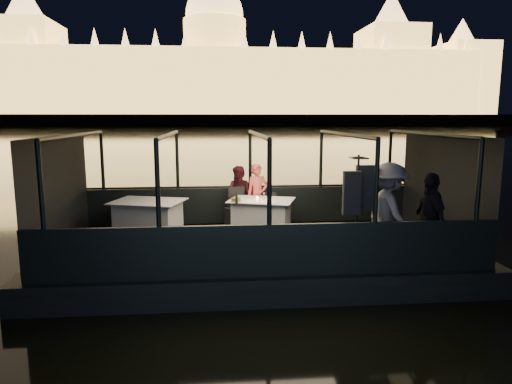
{
  "coord_description": "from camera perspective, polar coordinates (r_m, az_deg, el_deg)",
  "views": [
    {
      "loc": [
        -0.89,
        -9.31,
        3.16
      ],
      "look_at": [
        0.0,
        0.4,
        1.55
      ],
      "focal_mm": 32.0,
      "sensor_mm": 36.0,
      "label": 1
    }
  ],
  "objects": [
    {
      "name": "boat_hull",
      "position": [
        9.87,
        0.22,
        -9.3
      ],
      "size": [
        8.6,
        4.4,
        1.0
      ],
      "primitive_type": "cube",
      "color": "black",
      "rests_on": "river_water"
    },
    {
      "name": "wine_glass_empty",
      "position": [
        10.13,
        0.43,
        -0.86
      ],
      "size": [
        0.08,
        0.08,
        0.18
      ],
      "primitive_type": null,
      "rotation": [
        0.0,
        0.0,
        0.35
      ],
      "color": "white",
      "rests_on": "dining_table_central"
    },
    {
      "name": "passenger_stripe",
      "position": [
        8.72,
        16.26,
        -2.98
      ],
      "size": [
        0.89,
        1.31,
        1.85
      ],
      "primitive_type": "imported",
      "rotation": [
        0.0,
        0.0,
        1.76
      ],
      "color": "silver",
      "rests_on": "boat_deck"
    },
    {
      "name": "coat_stand",
      "position": [
        8.42,
        12.47,
        -2.91
      ],
      "size": [
        0.68,
        0.61,
        2.0
      ],
      "primitive_type": null,
      "rotation": [
        0.0,
        0.0,
        0.37
      ],
      "color": "black",
      "rests_on": "boat_deck"
    },
    {
      "name": "canopy_ribs",
      "position": [
        9.47,
        0.22,
        0.2
      ],
      "size": [
        8.0,
        4.0,
        2.3
      ],
      "primitive_type": null,
      "color": "black",
      "rests_on": "boat_deck"
    },
    {
      "name": "wine_bottle",
      "position": [
        10.08,
        -2.45,
        -0.6
      ],
      "size": [
        0.08,
        0.08,
        0.28
      ],
      "primitive_type": "cylinder",
      "rotation": [
        0.0,
        0.0,
        0.42
      ],
      "color": "#133517",
      "rests_on": "dining_table_central"
    },
    {
      "name": "parliament_building",
      "position": [
        186.11,
        -5.15,
        17.32
      ],
      "size": [
        220.0,
        32.0,
        60.0
      ],
      "primitive_type": null,
      "color": "#F2D18C",
      "rests_on": "embankment"
    },
    {
      "name": "end_wall_aft",
      "position": [
        10.62,
        22.24,
        0.5
      ],
      "size": [
        0.02,
        4.0,
        2.3
      ],
      "primitive_type": null,
      "color": "black",
      "rests_on": "boat_deck"
    },
    {
      "name": "amber_candle",
      "position": [
        10.39,
        0.14,
        -0.9
      ],
      "size": [
        0.07,
        0.07,
        0.08
      ],
      "primitive_type": "cylinder",
      "rotation": [
        0.0,
        0.0,
        0.23
      ],
      "color": "orange",
      "rests_on": "dining_table_central"
    },
    {
      "name": "plate_near",
      "position": [
        10.18,
        2.0,
        -1.31
      ],
      "size": [
        0.29,
        0.29,
        0.02
      ],
      "primitive_type": "cylinder",
      "rotation": [
        0.0,
        0.0,
        -0.2
      ],
      "color": "white",
      "rests_on": "dining_table_central"
    },
    {
      "name": "dining_table_aft",
      "position": [
        10.55,
        -13.29,
        -3.33
      ],
      "size": [
        1.78,
        1.5,
        0.81
      ],
      "primitive_type": "cube",
      "rotation": [
        0.0,
        0.0,
        -0.3
      ],
      "color": "beige",
      "rests_on": "boat_deck"
    },
    {
      "name": "cabin_roof_glass",
      "position": [
        9.36,
        0.23,
        7.17
      ],
      "size": [
        8.0,
        4.0,
        0.02
      ],
      "primitive_type": null,
      "color": "#99B2B2",
      "rests_on": "boat_deck"
    },
    {
      "name": "cabin_glass_starboard",
      "position": [
        7.44,
        1.69,
        1.18
      ],
      "size": [
        8.0,
        0.02,
        1.4
      ],
      "primitive_type": null,
      "color": "#99B2B2",
      "rests_on": "gunwale_starboard"
    },
    {
      "name": "end_wall_fore",
      "position": [
        9.93,
        -23.42,
        -0.15
      ],
      "size": [
        0.02,
        4.0,
        2.3
      ],
      "primitive_type": null,
      "color": "black",
      "rests_on": "boat_deck"
    },
    {
      "name": "embankment",
      "position": [
        219.32,
        -5.07,
        8.77
      ],
      "size": [
        400.0,
        140.0,
        6.0
      ],
      "primitive_type": "cube",
      "color": "#423D33",
      "rests_on": "ground"
    },
    {
      "name": "person_woman_coral",
      "position": [
        11.27,
        0.18,
        -0.38
      ],
      "size": [
        0.62,
        0.49,
        1.52
      ],
      "primitive_type": "imported",
      "rotation": [
        0.0,
        0.0,
        0.26
      ],
      "color": "#ED5C56",
      "rests_on": "boat_deck"
    },
    {
      "name": "person_man_maroon",
      "position": [
        11.24,
        -2.01,
        -0.41
      ],
      "size": [
        0.87,
        0.79,
        1.47
      ],
      "primitive_type": "imported",
      "rotation": [
        0.0,
        0.0,
        -0.41
      ],
      "color": "#3A1017",
      "rests_on": "boat_deck"
    },
    {
      "name": "gunwale_starboard",
      "position": [
        7.69,
        1.65,
        -7.34
      ],
      "size": [
        8.0,
        0.08,
        0.9
      ],
      "primitive_type": "cube",
      "color": "black",
      "rests_on": "boat_deck"
    },
    {
      "name": "bread_basket",
      "position": [
        10.32,
        -2.5,
        -0.98
      ],
      "size": [
        0.29,
        0.29,
        0.09
      ],
      "primitive_type": "cylinder",
      "rotation": [
        0.0,
        0.0,
        -0.4
      ],
      "color": "brown",
      "rests_on": "dining_table_central"
    },
    {
      "name": "cabin_glass_port",
      "position": [
        11.39,
        -0.74,
        4.04
      ],
      "size": [
        8.0,
        0.02,
        1.4
      ],
      "primitive_type": null,
      "color": "#99B2B2",
      "rests_on": "gunwale_port"
    },
    {
      "name": "plate_far",
      "position": [
        10.52,
        -2.56,
        -0.96
      ],
      "size": [
        0.25,
        0.25,
        0.01
      ],
      "primitive_type": "cylinder",
      "rotation": [
        0.0,
        0.0,
        0.14
      ],
      "color": "silver",
      "rests_on": "dining_table_central"
    },
    {
      "name": "chair_port_left",
      "position": [
        11.02,
        -2.44,
        -2.19
      ],
      "size": [
        0.6,
        0.6,
        0.96
      ],
      "primitive_type": "cube",
      "rotation": [
        0.0,
        0.0,
        0.43
      ],
      "color": "black",
      "rests_on": "boat_deck"
    },
    {
      "name": "gunwale_port",
      "position": [
        11.56,
        -0.73,
        -1.65
      ],
      "size": [
        8.0,
        0.08,
        0.9
      ],
      "primitive_type": "cube",
      "color": "black",
      "rests_on": "boat_deck"
    },
    {
      "name": "boat_deck",
      "position": [
        9.73,
        0.22,
        -6.62
      ],
      "size": [
        8.0,
        4.0,
        0.04
      ],
      "primitive_type": "cube",
      "color": "black",
      "rests_on": "boat_hull"
    },
    {
      "name": "river_water",
      "position": [
        89.37,
        -4.71,
        7.32
      ],
      "size": [
        500.0,
        500.0,
        0.0
      ],
      "primitive_type": "plane",
      "color": "black",
      "rests_on": "ground"
    },
    {
      "name": "dining_table_central",
      "position": [
        10.64,
        0.69,
        -2.97
      ],
      "size": [
        1.71,
        1.45,
        0.77
      ],
      "primitive_type": "cube",
      "rotation": [
        0.0,
        0.0,
        -0.32
      ],
      "color": "white",
      "rests_on": "boat_deck"
    },
    {
      "name": "wine_glass_red",
      "position": [
        10.44,
        1.03,
        -0.55
      ],
      "size": [
        0.08,
        0.08,
        0.18
      ],
      "primitive_type": null,
      "rotation": [
        0.0,
        0.0,
        -0.33
      ],
      "color": "white",
      "rests_on": "dining_table_central"
    },
    {
      "name": "wine_glass_white",
      "position": [
        10.09,
        -2.44,
        -0.91
      ],
      "size": [
        0.08,
        0.08,
        0.18
      ],
      "primitive_type": null,
      "rotation": [
        0.0,
        0.0,
        0.35
      ],
      "color": "silver",
      "rests_on": "dining_table_central"
    },
    {
      "name": "chair_port_right",
      "position": [
        11.09,
        1.73,
        -2.12
      ],
      "size": [
        0.49,
        0.49,
        0.83
      ],
      "primitive_type": "cube",
      "rotation": [
        0.0,
        0.0,
        -0.33
      ],
      "color": "black",
      "rests_on": "boat_deck"
    },
    {
      "name": "passenger_dark",
      "position": [
        8.87,
        20.87,
        -3.02
      ],
      "size": [
        0.42,
        0.99,
        1.68
      ],
      "primitive_type": "imported",
      "rotation": [
        0.0,
        0.0,
        4.72
      ],
      "color": "black",
      "rests_on": "boat_deck"
    }
  ]
}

